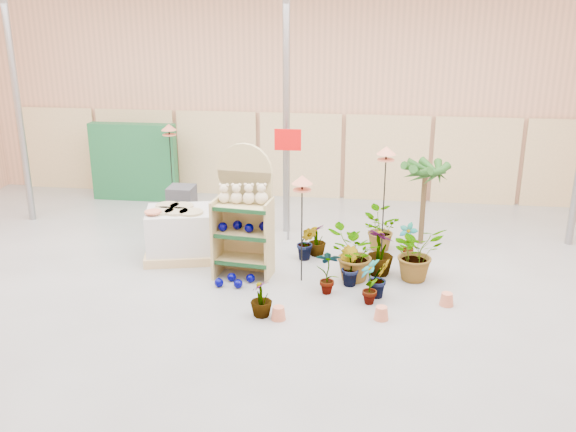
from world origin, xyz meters
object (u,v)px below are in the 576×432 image
at_px(display_shelf, 245,216).
at_px(pallet_stack, 180,233).
at_px(potted_plant_2, 354,254).
at_px(bird_table_front, 302,183).

xyz_separation_m(display_shelf, pallet_stack, (-1.30, 0.53, -0.57)).
relative_size(pallet_stack, potted_plant_2, 1.56).
height_order(pallet_stack, potted_plant_2, potted_plant_2).
bearing_deg(pallet_stack, display_shelf, -35.95).
distance_m(display_shelf, bird_table_front, 1.22).
xyz_separation_m(pallet_stack, potted_plant_2, (3.17, -0.65, 0.02)).
bearing_deg(bird_table_front, display_shelf, 167.48).
bearing_deg(potted_plant_2, display_shelf, 176.30).
bearing_deg(display_shelf, pallet_stack, 164.73).
distance_m(bird_table_front, potted_plant_2, 1.50).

